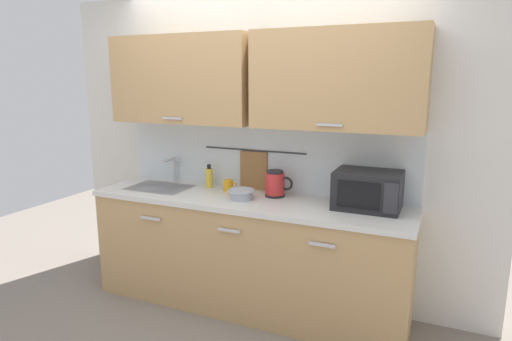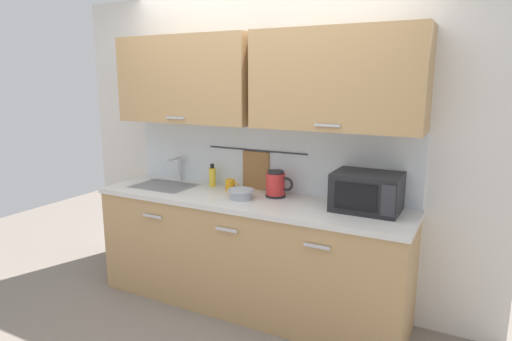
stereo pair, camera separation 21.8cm
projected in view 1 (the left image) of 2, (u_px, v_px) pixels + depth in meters
name	position (u px, v px, depth m)	size (l,w,h in m)	color
ground	(231.00, 323.00, 3.30)	(8.00, 8.00, 0.00)	slate
counter_unit	(246.00, 252.00, 3.48)	(2.53, 0.64, 0.90)	tan
back_wall_assembly	(259.00, 116.00, 3.46)	(3.70, 0.41, 2.50)	silver
sink_faucet	(173.00, 166.00, 3.89)	(0.09, 0.17, 0.22)	#B2B5BA
microwave	(368.00, 190.00, 3.10)	(0.46, 0.35, 0.27)	black
electric_kettle	(276.00, 184.00, 3.42)	(0.23, 0.16, 0.21)	black
dish_soap_bottle	(209.00, 177.00, 3.72)	(0.06, 0.06, 0.20)	yellow
mug_near_sink	(229.00, 185.00, 3.59)	(0.12, 0.08, 0.09)	orange
mixing_bowl	(241.00, 193.00, 3.35)	(0.21, 0.21, 0.08)	#A5ADB7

